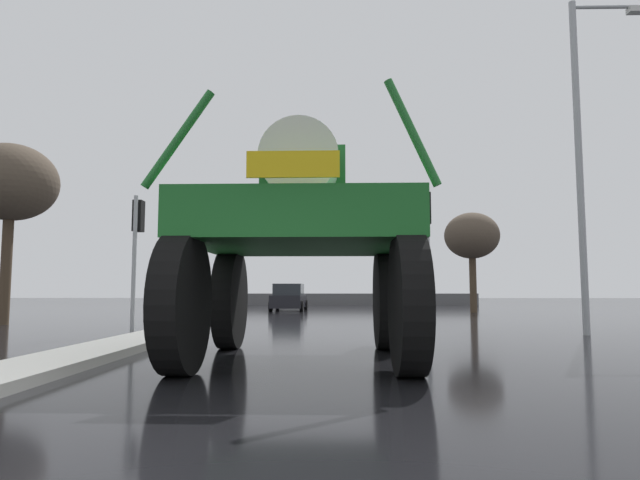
{
  "coord_description": "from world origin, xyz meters",
  "views": [
    {
      "loc": [
        0.88,
        -4.34,
        1.15
      ],
      "look_at": [
        0.62,
        8.02,
        2.3
      ],
      "focal_mm": 30.5,
      "sensor_mm": 36.0,
      "label": 1
    }
  ],
  "objects": [
    {
      "name": "ground_plane",
      "position": [
        0.0,
        18.0,
        0.0
      ],
      "size": [
        120.0,
        120.0,
        0.0
      ],
      "primitive_type": "plane",
      "color": "black"
    },
    {
      "name": "median_island",
      "position": [
        -3.26,
        4.36,
        0.07
      ],
      "size": [
        1.23,
        11.68,
        0.15
      ],
      "primitive_type": "cube",
      "color": "gray",
      "rests_on": "ground"
    },
    {
      "name": "oversize_sprayer",
      "position": [
        0.39,
        4.8,
        2.02
      ],
      "size": [
        4.13,
        5.38,
        4.07
      ],
      "rotation": [
        0.0,
        0.0,
        1.56
      ],
      "color": "black",
      "rests_on": "ground"
    },
    {
      "name": "sedan_ahead",
      "position": [
        -1.54,
        26.72,
        0.71
      ],
      "size": [
        2.01,
        4.16,
        1.52
      ],
      "rotation": [
        0.0,
        0.0,
        1.53
      ],
      "color": "black",
      "rests_on": "ground"
    },
    {
      "name": "traffic_signal_near_left",
      "position": [
        -4.28,
        9.92,
        2.66
      ],
      "size": [
        0.24,
        0.54,
        3.65
      ],
      "color": "#A8AAAF",
      "rests_on": "ground"
    },
    {
      "name": "traffic_signal_near_right",
      "position": [
        3.39,
        9.91,
        2.8
      ],
      "size": [
        0.24,
        0.54,
        3.83
      ],
      "color": "#A8AAAF",
      "rests_on": "ground"
    },
    {
      "name": "streetlight_near_right",
      "position": [
        7.6,
        9.91,
        4.97
      ],
      "size": [
        2.09,
        0.24,
        8.97
      ],
      "color": "#A8AAAF",
      "rests_on": "ground"
    },
    {
      "name": "bare_tree_left",
      "position": [
        -10.09,
        13.74,
        4.79
      ],
      "size": [
        3.09,
        3.09,
        6.15
      ],
      "color": "#473828",
      "rests_on": "ground"
    },
    {
      "name": "bare_tree_right",
      "position": [
        8.26,
        24.15,
        3.96
      ],
      "size": [
        2.85,
        2.85,
        5.22
      ],
      "color": "#473828",
      "rests_on": "ground"
    },
    {
      "name": "roadside_barrier",
      "position": [
        0.0,
        38.34,
        0.45
      ],
      "size": [
        24.62,
        0.24,
        0.9
      ],
      "primitive_type": "cube",
      "color": "#59595B",
      "rests_on": "ground"
    }
  ]
}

